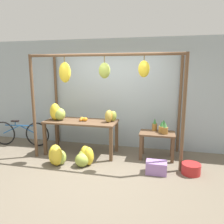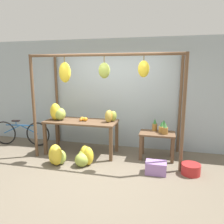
# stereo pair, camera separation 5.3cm
# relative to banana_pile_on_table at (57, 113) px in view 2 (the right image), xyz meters

# --- Properties ---
(ground_plane) EXTENTS (20.00, 20.00, 0.00)m
(ground_plane) POSITION_rel_banana_pile_on_table_xyz_m (1.29, -0.79, -0.99)
(ground_plane) COLOR #665B4C
(shop_wall_back) EXTENTS (8.00, 0.08, 2.80)m
(shop_wall_back) POSITION_rel_banana_pile_on_table_xyz_m (1.29, 0.78, 0.41)
(shop_wall_back) COLOR #99A8B2
(shop_wall_back) RESTS_ON ground_plane
(stall_awning) EXTENTS (3.35, 1.25, 2.36)m
(stall_awning) POSITION_rel_banana_pile_on_table_xyz_m (1.22, -0.19, 0.72)
(stall_awning) COLOR brown
(stall_awning) RESTS_ON ground_plane
(display_table_main) EXTENTS (1.73, 0.71, 0.82)m
(display_table_main) POSITION_rel_banana_pile_on_table_xyz_m (0.62, 0.04, -0.28)
(display_table_main) COLOR brown
(display_table_main) RESTS_ON ground_plane
(display_table_side) EXTENTS (0.80, 0.50, 0.61)m
(display_table_side) POSITION_rel_banana_pile_on_table_xyz_m (2.43, 0.14, -0.52)
(display_table_side) COLOR brown
(display_table_side) RESTS_ON ground_plane
(banana_pile_on_table) EXTENTS (0.51, 0.45, 0.41)m
(banana_pile_on_table) POSITION_rel_banana_pile_on_table_xyz_m (0.00, 0.00, 0.00)
(banana_pile_on_table) COLOR #9EB247
(banana_pile_on_table) RESTS_ON display_table_main
(orange_pile) EXTENTS (0.19, 0.18, 0.09)m
(orange_pile) POSITION_rel_banana_pile_on_table_xyz_m (0.68, 0.04, -0.12)
(orange_pile) COLOR orange
(orange_pile) RESTS_ON display_table_main
(pineapple_cluster) EXTENTS (0.36, 0.38, 0.30)m
(pineapple_cluster) POSITION_rel_banana_pile_on_table_xyz_m (2.52, 0.22, -0.26)
(pineapple_cluster) COLOR olive
(pineapple_cluster) RESTS_ON display_table_side
(banana_pile_ground_left) EXTENTS (0.44, 0.46, 0.43)m
(banana_pile_ground_left) POSITION_rel_banana_pile_on_table_xyz_m (0.33, -0.71, -0.79)
(banana_pile_ground_left) COLOR #9EB247
(banana_pile_ground_left) RESTS_ON ground_plane
(banana_pile_ground_right) EXTENTS (0.45, 0.44, 0.41)m
(banana_pile_ground_right) POSITION_rel_banana_pile_on_table_xyz_m (0.93, -0.61, -0.80)
(banana_pile_ground_right) COLOR yellow
(banana_pile_ground_right) RESTS_ON ground_plane
(fruit_crate_white) EXTENTS (0.41, 0.28, 0.24)m
(fruit_crate_white) POSITION_rel_banana_pile_on_table_xyz_m (2.45, -0.64, -0.86)
(fruit_crate_white) COLOR #9970B7
(fruit_crate_white) RESTS_ON ground_plane
(blue_bucket) EXTENTS (0.37, 0.37, 0.21)m
(blue_bucket) POSITION_rel_banana_pile_on_table_xyz_m (3.12, -0.51, -0.88)
(blue_bucket) COLOR #AD2323
(blue_bucket) RESTS_ON ground_plane
(parked_bicycle) EXTENTS (1.61, 0.23, 0.70)m
(parked_bicycle) POSITION_rel_banana_pile_on_table_xyz_m (-1.19, 0.17, -0.64)
(parked_bicycle) COLOR black
(parked_bicycle) RESTS_ON ground_plane
(papaya_pile) EXTENTS (0.29, 0.36, 0.29)m
(papaya_pile) POSITION_rel_banana_pile_on_table_xyz_m (1.32, 0.09, -0.03)
(papaya_pile) COLOR #93A33D
(papaya_pile) RESTS_ON display_table_main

